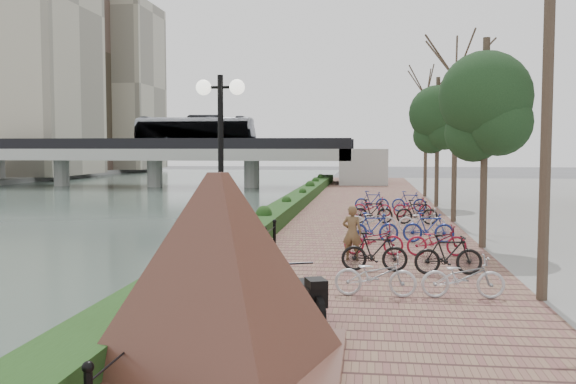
% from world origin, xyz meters
% --- Properties ---
extents(ground, '(220.00, 220.00, 0.00)m').
position_xyz_m(ground, '(0.00, 0.00, 0.00)').
color(ground, '#59595B').
rests_on(ground, ground).
extents(river_water, '(30.00, 130.00, 0.02)m').
position_xyz_m(river_water, '(-15.00, 25.00, 0.01)').
color(river_water, '#41524A').
rests_on(river_water, ground).
extents(promenade, '(8.00, 75.00, 0.50)m').
position_xyz_m(promenade, '(4.00, 17.50, 0.25)').
color(promenade, brown).
rests_on(promenade, ground).
extents(hedge, '(1.10, 56.00, 0.60)m').
position_xyz_m(hedge, '(0.60, 20.00, 0.80)').
color(hedge, '#1D3A15').
rests_on(hedge, promenade).
extents(chain_fence, '(0.10, 14.10, 0.70)m').
position_xyz_m(chain_fence, '(1.40, 2.00, 0.85)').
color(chain_fence, black).
rests_on(chain_fence, promenade).
extents(granite_monument, '(5.15, 5.15, 2.79)m').
position_xyz_m(granite_monument, '(2.41, -3.05, 1.92)').
color(granite_monument, '#4C2520').
rests_on(granite_monument, promenade).
extents(lamppost, '(1.02, 0.32, 4.61)m').
position_xyz_m(lamppost, '(1.41, 1.39, 3.84)').
color(lamppost, black).
rests_on(lamppost, promenade).
extents(motorcycle, '(0.99, 1.63, 0.98)m').
position_xyz_m(motorcycle, '(3.40, -0.19, 0.99)').
color(motorcycle, black).
rests_on(motorcycle, promenade).
extents(pedestrian, '(0.63, 0.48, 1.53)m').
position_xyz_m(pedestrian, '(4.00, 6.15, 1.27)').
color(pedestrian, brown).
rests_on(pedestrian, promenade).
extents(bicycle_parking, '(2.40, 19.89, 1.00)m').
position_xyz_m(bicycle_parking, '(5.50, 10.89, 0.97)').
color(bicycle_parking, '#BBBCC1').
rests_on(bicycle_parking, promenade).
extents(street_trees, '(3.20, 37.12, 6.80)m').
position_xyz_m(street_trees, '(8.00, 12.68, 3.69)').
color(street_trees, '#34271F').
rests_on(street_trees, promenade).
extents(bridge, '(36.00, 10.77, 6.50)m').
position_xyz_m(bridge, '(-14.20, 45.00, 3.37)').
color(bridge, '#ABACA6').
rests_on(bridge, ground).
extents(far_buildings, '(35.00, 38.00, 38.00)m').
position_xyz_m(far_buildings, '(-41.66, 65.91, 16.12)').
color(far_buildings, '#ABA48E').
rests_on(far_buildings, far_bank).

